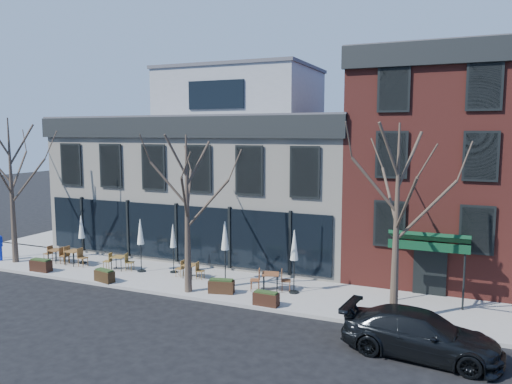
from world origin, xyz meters
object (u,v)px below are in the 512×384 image
at_px(cafe_set_0, 56,254).
at_px(parked_sedan, 420,334).
at_px(call_box, 0,247).
at_px(umbrella_0, 81,230).

bearing_deg(cafe_set_0, parked_sedan, -11.10).
bearing_deg(parked_sedan, call_box, 88.23).
xyz_separation_m(call_box, umbrella_0, (4.65, 1.37, 1.08)).
distance_m(parked_sedan, cafe_set_0, 19.89).
distance_m(call_box, cafe_set_0, 3.34).
bearing_deg(parked_sedan, cafe_set_0, 84.44).
bearing_deg(cafe_set_0, call_box, -164.01).
height_order(cafe_set_0, umbrella_0, umbrella_0).
xyz_separation_m(cafe_set_0, umbrella_0, (1.45, 0.46, 1.41)).
xyz_separation_m(parked_sedan, call_box, (-22.71, 2.91, 0.20)).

